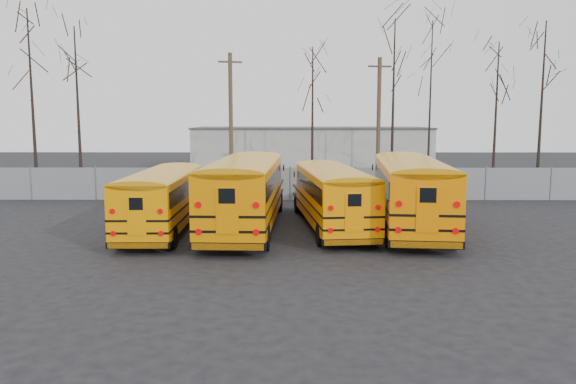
{
  "coord_description": "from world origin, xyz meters",
  "views": [
    {
      "loc": [
        0.05,
        -22.24,
        5.05
      ],
      "look_at": [
        -0.09,
        3.68,
        1.6
      ],
      "focal_mm": 35.0,
      "sensor_mm": 36.0,
      "label": 1
    }
  ],
  "objects_px": {
    "bus_b": "(245,187)",
    "bus_a": "(163,195)",
    "utility_pole_right": "(378,123)",
    "bus_d": "(411,187)",
    "bus_c": "(332,192)",
    "utility_pole_left": "(231,119)"
  },
  "relations": [
    {
      "from": "bus_c",
      "to": "bus_d",
      "type": "height_order",
      "value": "bus_d"
    },
    {
      "from": "bus_d",
      "to": "utility_pole_right",
      "type": "relative_size",
      "value": 1.33
    },
    {
      "from": "bus_a",
      "to": "utility_pole_left",
      "type": "bearing_deg",
      "value": 84.63
    },
    {
      "from": "utility_pole_left",
      "to": "utility_pole_right",
      "type": "bearing_deg",
      "value": -26.46
    },
    {
      "from": "bus_a",
      "to": "bus_d",
      "type": "relative_size",
      "value": 0.84
    },
    {
      "from": "bus_a",
      "to": "bus_d",
      "type": "xyz_separation_m",
      "value": [
        11.03,
        0.62,
        0.29
      ]
    },
    {
      "from": "bus_b",
      "to": "bus_a",
      "type": "bearing_deg",
      "value": -172.49
    },
    {
      "from": "bus_b",
      "to": "bus_c",
      "type": "height_order",
      "value": "bus_b"
    },
    {
      "from": "bus_c",
      "to": "utility_pole_right",
      "type": "relative_size",
      "value": 1.17
    },
    {
      "from": "bus_a",
      "to": "bus_b",
      "type": "height_order",
      "value": "bus_b"
    },
    {
      "from": "bus_b",
      "to": "utility_pole_left",
      "type": "relative_size",
      "value": 1.25
    },
    {
      "from": "bus_c",
      "to": "bus_d",
      "type": "bearing_deg",
      "value": -6.77
    },
    {
      "from": "bus_b",
      "to": "utility_pole_right",
      "type": "bearing_deg",
      "value": 61.82
    },
    {
      "from": "bus_d",
      "to": "utility_pole_left",
      "type": "height_order",
      "value": "utility_pole_left"
    },
    {
      "from": "bus_a",
      "to": "utility_pole_right",
      "type": "bearing_deg",
      "value": 49.62
    },
    {
      "from": "bus_a",
      "to": "utility_pole_left",
      "type": "height_order",
      "value": "utility_pole_left"
    },
    {
      "from": "utility_pole_left",
      "to": "bus_a",
      "type": "bearing_deg",
      "value": -109.38
    },
    {
      "from": "bus_c",
      "to": "bus_d",
      "type": "relative_size",
      "value": 0.88
    },
    {
      "from": "bus_b",
      "to": "bus_d",
      "type": "distance_m",
      "value": 7.44
    },
    {
      "from": "bus_a",
      "to": "bus_b",
      "type": "relative_size",
      "value": 0.84
    },
    {
      "from": "bus_a",
      "to": "bus_c",
      "type": "distance_m",
      "value": 7.56
    },
    {
      "from": "utility_pole_right",
      "to": "bus_d",
      "type": "bearing_deg",
      "value": -99.37
    }
  ]
}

